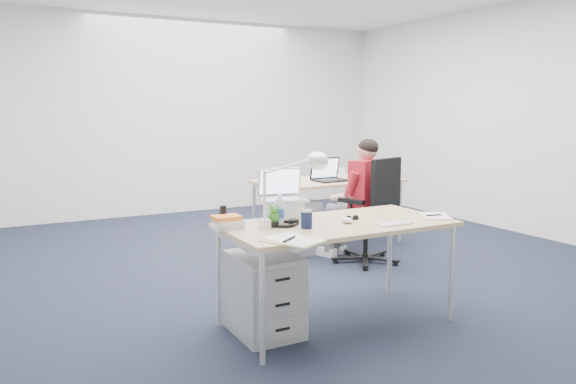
{
  "coord_description": "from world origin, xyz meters",
  "views": [
    {
      "loc": [
        -2.73,
        -4.46,
        1.51
      ],
      "look_at": [
        -0.61,
        -0.53,
        0.85
      ],
      "focal_mm": 35.0,
      "sensor_mm": 36.0,
      "label": 1
    }
  ],
  "objects": [
    {
      "name": "floor",
      "position": [
        0.0,
        0.0,
        0.0
      ],
      "size": [
        7.0,
        7.0,
        0.0
      ],
      "primitive_type": "plane",
      "color": "black",
      "rests_on": "ground"
    },
    {
      "name": "room",
      "position": [
        0.0,
        0.0,
        1.71
      ],
      "size": [
        6.02,
        7.02,
        2.8
      ],
      "color": "silver",
      "rests_on": "ground"
    },
    {
      "name": "desk_near",
      "position": [
        -0.61,
        -1.25,
        0.68
      ],
      "size": [
        1.6,
        0.8,
        0.73
      ],
      "color": "tan",
      "rests_on": "ground"
    },
    {
      "name": "desk_far",
      "position": [
        0.61,
        0.8,
        0.68
      ],
      "size": [
        1.6,
        0.8,
        0.73
      ],
      "color": "tan",
      "rests_on": "ground"
    },
    {
      "name": "office_chair",
      "position": [
        0.54,
        -0.07,
        0.3
      ],
      "size": [
        0.84,
        0.84,
        1.05
      ],
      "rotation": [
        0.0,
        0.0,
        0.31
      ],
      "color": "black",
      "rests_on": "ground"
    },
    {
      "name": "seated_person",
      "position": [
        0.49,
        0.09,
        0.62
      ],
      "size": [
        0.52,
        0.71,
        1.22
      ],
      "rotation": [
        0.0,
        0.0,
        0.36
      ],
      "color": "#B01924",
      "rests_on": "ground"
    },
    {
      "name": "drawer_pedestal_near",
      "position": [
        -1.15,
        -1.18,
        0.28
      ],
      "size": [
        0.4,
        0.5,
        0.55
      ],
      "primitive_type": "cube",
      "color": "#9A9D9F",
      "rests_on": "ground"
    },
    {
      "name": "drawer_pedestal_far",
      "position": [
        0.1,
        0.66,
        0.28
      ],
      "size": [
        0.4,
        0.5,
        0.55
      ],
      "primitive_type": "cube",
      "color": "#9A9D9F",
      "rests_on": "ground"
    },
    {
      "name": "silver_laptop",
      "position": [
        -0.85,
        -0.9,
        0.9
      ],
      "size": [
        0.38,
        0.33,
        0.35
      ],
      "primitive_type": null,
      "rotation": [
        0.0,
        0.0,
        -0.24
      ],
      "color": "silver",
      "rests_on": "desk_near"
    },
    {
      "name": "wireless_keyboard",
      "position": [
        -0.31,
        -1.5,
        0.74
      ],
      "size": [
        0.25,
        0.1,
        0.01
      ],
      "primitive_type": "cube",
      "rotation": [
        0.0,
        0.0,
        0.0
      ],
      "color": "white",
      "rests_on": "desk_near"
    },
    {
      "name": "computer_mouse",
      "position": [
        -0.56,
        -1.3,
        0.75
      ],
      "size": [
        0.08,
        0.12,
        0.04
      ],
      "primitive_type": "ellipsoid",
      "rotation": [
        0.0,
        0.0,
        -0.08
      ],
      "color": "white",
      "rests_on": "desk_near"
    },
    {
      "name": "headphones",
      "position": [
        -0.99,
        -1.17,
        0.75
      ],
      "size": [
        0.24,
        0.19,
        0.04
      ],
      "primitive_type": null,
      "rotation": [
        0.0,
        0.0,
        0.04
      ],
      "color": "black",
      "rests_on": "desk_near"
    },
    {
      "name": "can_koozie",
      "position": [
        -0.9,
        -1.31,
        0.79
      ],
      "size": [
        0.1,
        0.1,
        0.12
      ],
      "primitive_type": "cylinder",
      "rotation": [
        0.0,
        0.0,
        -0.37
      ],
      "color": "#131C3D",
      "rests_on": "desk_near"
    },
    {
      "name": "water_bottle",
      "position": [
        -1.0,
        -1.11,
        0.83
      ],
      "size": [
        0.07,
        0.07,
        0.2
      ],
      "primitive_type": "cylinder",
      "rotation": [
        0.0,
        0.0,
        0.1
      ],
      "color": "silver",
      "rests_on": "desk_near"
    },
    {
      "name": "bear_figurine",
      "position": [
        -1.06,
        -1.15,
        0.8
      ],
      "size": [
        0.08,
        0.07,
        0.15
      ],
      "primitive_type": null,
      "rotation": [
        0.0,
        0.0,
        -0.1
      ],
      "color": "#257C21",
      "rests_on": "desk_near"
    },
    {
      "name": "book_stack",
      "position": [
        -1.36,
        -1.07,
        0.77
      ],
      "size": [
        0.22,
        0.19,
        0.09
      ],
      "primitive_type": "cube",
      "rotation": [
        0.0,
        0.0,
        0.26
      ],
      "color": "silver",
      "rests_on": "desk_near"
    },
    {
      "name": "cordless_phone",
      "position": [
        -1.36,
        -1.0,
        0.8
      ],
      "size": [
        0.04,
        0.03,
        0.14
      ],
      "primitive_type": "cube",
      "rotation": [
        0.0,
        0.0,
        0.09
      ],
      "color": "black",
      "rests_on": "desk_near"
    },
    {
      "name": "papers_left",
      "position": [
        -1.16,
        -1.6,
        0.74
      ],
      "size": [
        0.33,
        0.39,
        0.01
      ],
      "primitive_type": "cube",
      "rotation": [
        0.0,
        0.0,
        0.35
      ],
      "color": "#EAD587",
      "rests_on": "desk_near"
    },
    {
      "name": "papers_right",
      "position": [
        0.14,
        -1.42,
        0.73
      ],
      "size": [
        0.29,
        0.32,
        0.01
      ],
      "primitive_type": "cube",
      "rotation": [
        0.0,
        0.0,
        -0.49
      ],
      "color": "#EAD587",
      "rests_on": "desk_near"
    },
    {
      "name": "sunglasses",
      "position": [
        -0.47,
        -1.23,
        0.74
      ],
      "size": [
        0.11,
        0.06,
        0.02
      ],
      "primitive_type": null,
      "rotation": [
        0.0,
        0.0,
        -0.17
      ],
      "color": "black",
      "rests_on": "desk_near"
    },
    {
      "name": "desk_lamp",
      "position": [
        -0.99,
        -1.19,
        0.99
      ],
      "size": [
        0.48,
        0.32,
        0.52
      ],
      "primitive_type": null,
      "rotation": [
        0.0,
        0.0,
        -0.38
      ],
      "color": "silver",
      "rests_on": "desk_near"
    },
    {
      "name": "dark_laptop",
      "position": [
        0.57,
        0.68,
        0.86
      ],
      "size": [
        0.39,
        0.37,
        0.27
      ],
      "primitive_type": null,
      "rotation": [
        0.0,
        0.0,
        0.05
      ],
      "color": "black",
      "rests_on": "desk_far"
    },
    {
      "name": "far_cup",
      "position": [
        0.91,
        0.97,
        0.78
      ],
      "size": [
        0.08,
        0.08,
        0.1
      ],
      "primitive_type": "cylinder",
      "rotation": [
        0.0,
        0.0,
        -0.11
      ],
      "color": "white",
      "rests_on": "desk_far"
    },
    {
      "name": "far_papers",
      "position": [
        0.07,
        0.99,
        0.73
      ],
      "size": [
        0.24,
        0.29,
        0.01
      ],
      "primitive_type": "cube",
      "rotation": [
        0.0,
        0.0,
        0.25
      ],
      "color": "white",
      "rests_on": "desk_far"
    }
  ]
}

